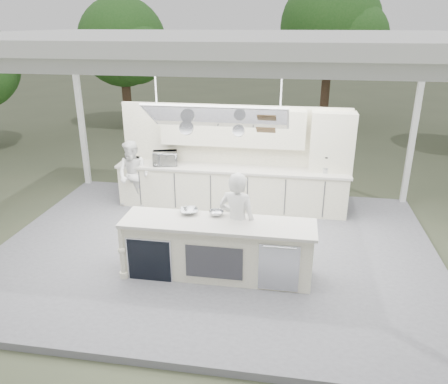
% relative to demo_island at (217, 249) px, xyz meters
% --- Properties ---
extents(ground, '(90.00, 90.00, 0.00)m').
position_rel_demo_island_xyz_m(ground, '(-0.18, 0.91, -0.60)').
color(ground, '#424731').
rests_on(ground, ground).
extents(stage_deck, '(8.00, 6.00, 0.12)m').
position_rel_demo_island_xyz_m(stage_deck, '(-0.18, 0.91, -0.54)').
color(stage_deck, slate).
rests_on(stage_deck, ground).
extents(tent, '(8.20, 6.20, 3.86)m').
position_rel_demo_island_xyz_m(tent, '(-0.18, 0.90, 3.11)').
color(tent, white).
rests_on(tent, ground).
extents(demo_island, '(3.10, 0.79, 0.95)m').
position_rel_demo_island_xyz_m(demo_island, '(0.00, 0.00, 0.00)').
color(demo_island, white).
rests_on(demo_island, stage_deck).
extents(back_counter, '(5.08, 0.72, 0.95)m').
position_rel_demo_island_xyz_m(back_counter, '(-0.18, 2.81, 0.00)').
color(back_counter, white).
rests_on(back_counter, stage_deck).
extents(back_wall_unit, '(5.05, 0.48, 2.25)m').
position_rel_demo_island_xyz_m(back_wall_unit, '(0.27, 3.03, 0.98)').
color(back_wall_unit, white).
rests_on(back_wall_unit, stage_deck).
extents(tree_cluster, '(19.55, 9.40, 5.85)m').
position_rel_demo_island_xyz_m(tree_cluster, '(-0.34, 10.68, 2.69)').
color(tree_cluster, '#4E3927').
rests_on(tree_cluster, ground).
extents(head_chef, '(0.71, 0.56, 1.73)m').
position_rel_demo_island_xyz_m(head_chef, '(0.30, 0.21, 0.39)').
color(head_chef, silver).
rests_on(head_chef, stage_deck).
extents(sous_chef, '(0.83, 0.70, 1.53)m').
position_rel_demo_island_xyz_m(sous_chef, '(-2.30, 2.46, 0.29)').
color(sous_chef, white).
rests_on(sous_chef, stage_deck).
extents(toaster_oven, '(0.61, 0.49, 0.30)m').
position_rel_demo_island_xyz_m(toaster_oven, '(-1.65, 2.75, 0.62)').
color(toaster_oven, silver).
rests_on(toaster_oven, back_counter).
extents(bowl_large, '(0.39, 0.39, 0.07)m').
position_rel_demo_island_xyz_m(bowl_large, '(-0.51, 0.26, 0.51)').
color(bowl_large, '#AFB2B6').
rests_on(bowl_large, demo_island).
extents(bowl_small, '(0.31, 0.31, 0.08)m').
position_rel_demo_island_xyz_m(bowl_small, '(-0.04, 0.26, 0.51)').
color(bowl_small, '#B6B9BD').
rests_on(bowl_small, demo_island).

